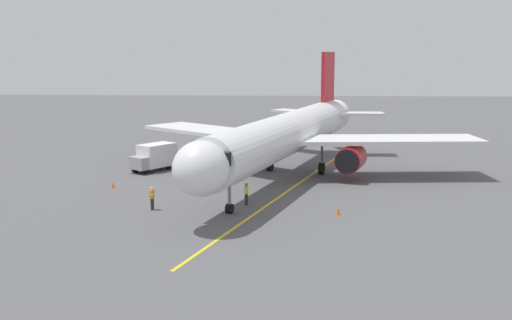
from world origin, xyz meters
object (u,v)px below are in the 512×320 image
object	(u,v)px
safety_cone_nose_right	(338,211)
ground_crew_wing_walker	(246,194)
airplane	(287,135)
safety_cone_nose_left	(113,185)
ground_crew_marshaller	(152,198)
box_truck_near_nose	(154,157)

from	to	relation	value
safety_cone_nose_right	ground_crew_wing_walker	bearing A→B (deg)	-20.59
airplane	safety_cone_nose_left	xyz separation A→B (m)	(14.84, 5.31, -3.73)
ground_crew_marshaller	box_truck_near_nose	distance (m)	15.51
ground_crew_marshaller	safety_cone_nose_right	world-z (taller)	ground_crew_marshaller
airplane	safety_cone_nose_right	size ratio (longest dim) A/B	71.70
ground_crew_marshaller	ground_crew_wing_walker	distance (m)	7.04
airplane	safety_cone_nose_right	bearing A→B (deg)	105.61
ground_crew_wing_walker	airplane	bearing A→B (deg)	-105.90
airplane	ground_crew_wing_walker	bearing A→B (deg)	74.10
box_truck_near_nose	safety_cone_nose_right	bearing A→B (deg)	136.45
ground_crew_wing_walker	box_truck_near_nose	bearing A→B (deg)	-53.25
airplane	ground_crew_wing_walker	xyz separation A→B (m)	(3.05, 10.69, -3.12)
box_truck_near_nose	airplane	bearing A→B (deg)	168.42
airplane	box_truck_near_nose	world-z (taller)	airplane
box_truck_near_nose	safety_cone_nose_right	world-z (taller)	box_truck_near_nose
airplane	safety_cone_nose_left	world-z (taller)	airplane
safety_cone_nose_left	box_truck_near_nose	bearing A→B (deg)	-102.83
ground_crew_wing_walker	box_truck_near_nose	world-z (taller)	box_truck_near_nose
ground_crew_wing_walker	safety_cone_nose_right	bearing A→B (deg)	159.41
ground_crew_wing_walker	safety_cone_nose_left	distance (m)	12.98
ground_crew_marshaller	safety_cone_nose_right	bearing A→B (deg)	176.97
safety_cone_nose_left	safety_cone_nose_right	world-z (taller)	same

